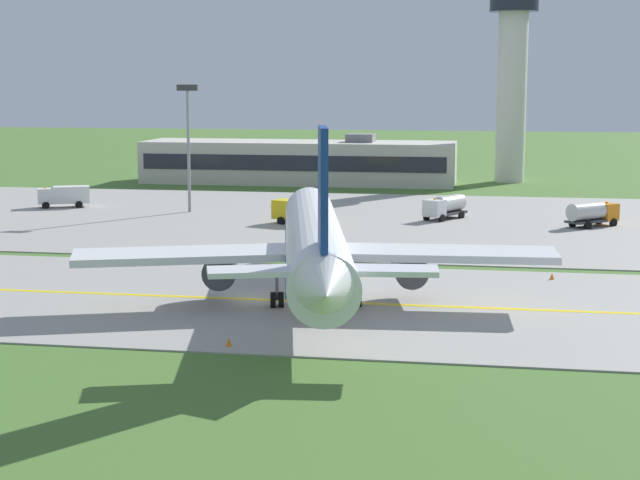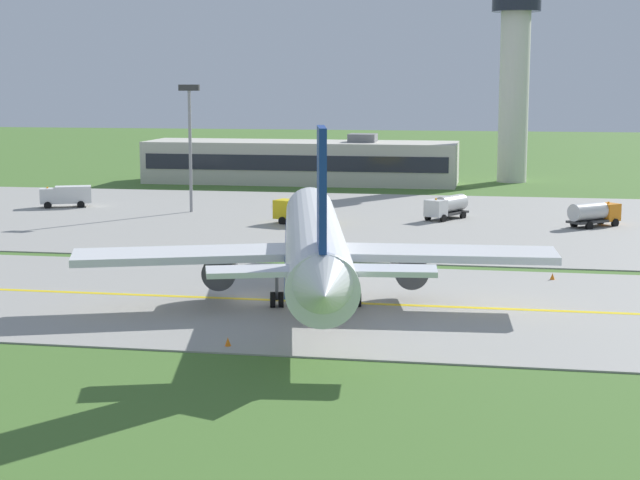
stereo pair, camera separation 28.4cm
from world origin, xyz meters
The scene contains 15 objects.
ground_plane centered at (0.00, 0.00, 0.00)m, with size 500.00×500.00×0.00m, color #47702D.
taxiway_strip centered at (0.00, 0.00, 0.05)m, with size 240.00×28.00×0.10m, color #9E9B93.
apron_pad centered at (10.00, 42.00, 0.05)m, with size 140.00×52.00×0.10m, color #9E9B93.
taxiway_centreline centered at (0.00, 0.00, 0.11)m, with size 220.00×0.60×0.01m, color yellow.
airplane_lead centered at (5.15, 0.03, 4.13)m, with size 32.15×39.39×12.70m.
service_truck_baggage centered at (-34.02, 47.23, 1.53)m, with size 6.32×4.26×2.60m.
service_truck_fuel centered at (-3.26, 37.53, 1.53)m, with size 6.34×4.02×2.60m.
service_truck_catering centered at (27.06, 41.15, 1.53)m, with size 5.82×5.55×2.65m.
service_truck_pushback centered at (11.62, 44.33, 1.53)m, with size 4.76×6.22×2.65m.
terminal_building centered at (-12.10, 82.10, 3.13)m, with size 46.36×11.52×7.41m.
control_tower centered at (18.91, 89.43, 18.02)m, with size 7.60×7.60×30.24m.
apron_light_mast centered at (-17.86, 45.54, 9.33)m, with size 2.40×0.50×14.70m.
traffic_cone_near_edge centered at (0.08, 11.24, 0.30)m, with size 0.44×0.44×0.60m, color orange.
traffic_cone_mid_edge centered at (2.40, -12.55, 0.30)m, with size 0.44×0.44×0.60m, color orange.
traffic_cone_far_edge centered at (21.56, 11.01, 0.30)m, with size 0.44×0.44×0.60m, color orange.
Camera 2 is at (17.64, -67.47, 15.07)m, focal length 57.36 mm.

